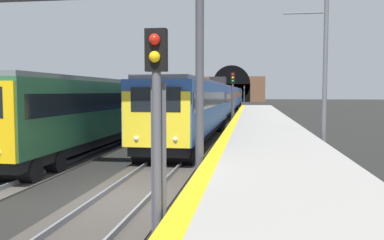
% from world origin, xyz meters
% --- Properties ---
extents(ground_plane, '(320.00, 320.00, 0.00)m').
position_xyz_m(ground_plane, '(0.00, 0.00, 0.00)').
color(ground_plane, black).
extents(platform_right, '(112.00, 4.73, 0.94)m').
position_xyz_m(platform_right, '(0.00, -4.45, 0.47)').
color(platform_right, '#9E9B93').
rests_on(platform_right, ground_plane).
extents(platform_right_edge_strip, '(112.00, 0.50, 0.01)m').
position_xyz_m(platform_right_edge_strip, '(0.00, -2.34, 0.95)').
color(platform_right_edge_strip, yellow).
rests_on(platform_right_edge_strip, platform_right).
extents(track_main_line, '(160.00, 2.79, 0.21)m').
position_xyz_m(track_main_line, '(0.00, 0.00, 0.04)').
color(track_main_line, '#423D38').
rests_on(track_main_line, ground_plane).
extents(train_main_approaching, '(76.10, 3.11, 4.75)m').
position_xyz_m(train_main_approaching, '(42.24, 0.00, 2.20)').
color(train_main_approaching, '#264C99').
rests_on(train_main_approaching, ground_plane).
extents(train_adjacent_platform, '(61.76, 2.90, 4.73)m').
position_xyz_m(train_adjacent_platform, '(31.10, 4.87, 2.20)').
color(train_adjacent_platform, '#235638').
rests_on(train_adjacent_platform, ground_plane).
extents(railway_signal_near, '(0.39, 0.38, 4.26)m').
position_xyz_m(railway_signal_near, '(-4.10, -1.91, 2.54)').
color(railway_signal_near, '#4C4C54').
rests_on(railway_signal_near, ground_plane).
extents(railway_signal_mid, '(0.39, 0.38, 4.92)m').
position_xyz_m(railway_signal_mid, '(26.09, -1.91, 2.99)').
color(railway_signal_mid, '#38383D').
rests_on(railway_signal_mid, ground_plane).
extents(railway_signal_far, '(0.39, 0.38, 4.65)m').
position_xyz_m(railway_signal_far, '(88.12, -1.91, 2.84)').
color(railway_signal_far, '#38383D').
rests_on(railway_signal_far, ground_plane).
extents(overhead_signal_gantry, '(0.70, 8.92, 7.20)m').
position_xyz_m(overhead_signal_gantry, '(2.19, 2.43, 5.46)').
color(overhead_signal_gantry, '#3F3F47').
rests_on(overhead_signal_gantry, ground_plane).
extents(tunnel_portal, '(2.24, 20.50, 11.48)m').
position_xyz_m(tunnel_portal, '(114.36, 2.43, 3.94)').
color(tunnel_portal, brown).
rests_on(tunnel_portal, ground_plane).
extents(catenary_mast_near, '(0.22, 2.17, 7.64)m').
position_xyz_m(catenary_mast_near, '(9.80, -7.18, 3.93)').
color(catenary_mast_near, '#595B60').
rests_on(catenary_mast_near, ground_plane).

